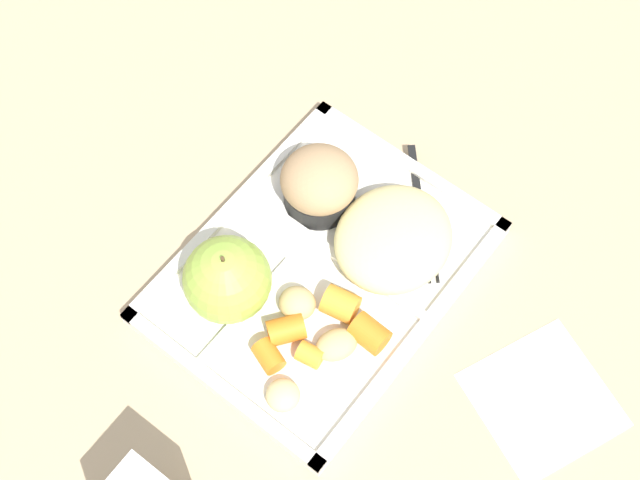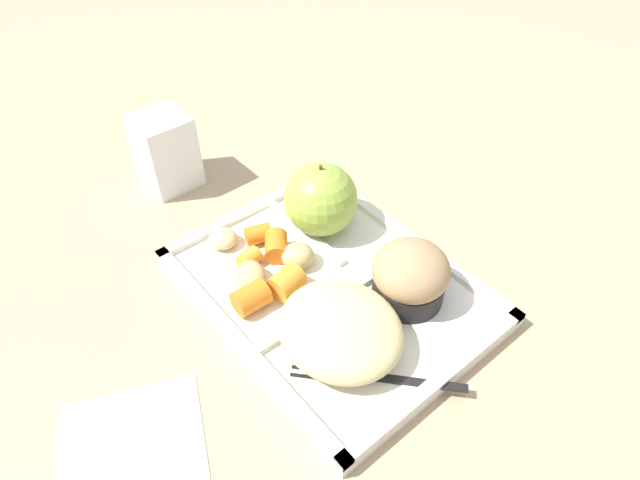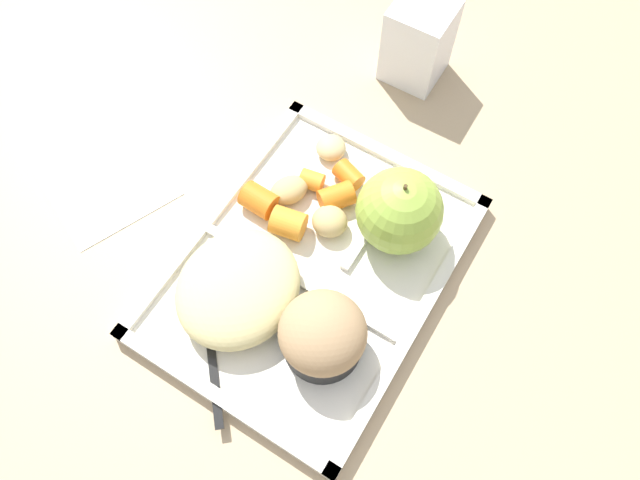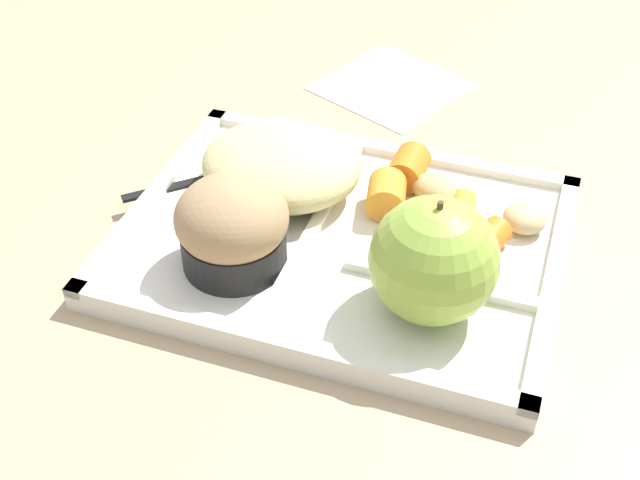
# 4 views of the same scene
# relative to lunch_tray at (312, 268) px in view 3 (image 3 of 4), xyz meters

# --- Properties ---
(ground) EXTENTS (6.00, 6.00, 0.00)m
(ground) POSITION_rel_lunch_tray_xyz_m (0.00, -0.00, -0.01)
(ground) COLOR tan
(lunch_tray) EXTENTS (0.30, 0.23, 0.02)m
(lunch_tray) POSITION_rel_lunch_tray_xyz_m (0.00, 0.00, 0.00)
(lunch_tray) COLOR silver
(lunch_tray) RESTS_ON ground
(green_apple) EXTENTS (0.08, 0.08, 0.08)m
(green_apple) POSITION_rel_lunch_tray_xyz_m (-0.07, 0.05, 0.05)
(green_apple) COLOR #93B742
(green_apple) RESTS_ON lunch_tray
(bran_muffin) EXTENTS (0.07, 0.07, 0.06)m
(bran_muffin) POSITION_rel_lunch_tray_xyz_m (0.06, 0.05, 0.04)
(bran_muffin) COLOR black
(bran_muffin) RESTS_ON lunch_tray
(carrot_slice_tilted) EXTENTS (0.03, 0.03, 0.02)m
(carrot_slice_tilted) POSITION_rel_lunch_tray_xyz_m (-0.10, -0.02, 0.02)
(carrot_slice_tilted) COLOR orange
(carrot_slice_tilted) RESTS_ON lunch_tray
(carrot_slice_large) EXTENTS (0.03, 0.04, 0.03)m
(carrot_slice_large) POSITION_rel_lunch_tray_xyz_m (-0.02, -0.04, 0.02)
(carrot_slice_large) COLOR orange
(carrot_slice_large) RESTS_ON lunch_tray
(carrot_slice_near_corner) EXTENTS (0.04, 0.04, 0.02)m
(carrot_slice_near_corner) POSITION_rel_lunch_tray_xyz_m (-0.07, -0.02, 0.02)
(carrot_slice_near_corner) COLOR orange
(carrot_slice_near_corner) RESTS_ON lunch_tray
(carrot_slice_small) EXTENTS (0.02, 0.03, 0.02)m
(carrot_slice_small) POSITION_rel_lunch_tray_xyz_m (-0.07, -0.05, 0.01)
(carrot_slice_small) COLOR orange
(carrot_slice_small) RESTS_ON lunch_tray
(carrot_slice_diagonal) EXTENTS (0.03, 0.03, 0.03)m
(carrot_slice_diagonal) POSITION_rel_lunch_tray_xyz_m (-0.03, -0.08, 0.02)
(carrot_slice_diagonal) COLOR orange
(carrot_slice_diagonal) RESTS_ON lunch_tray
(potato_chunk_golden) EXTENTS (0.04, 0.04, 0.02)m
(potato_chunk_golden) POSITION_rel_lunch_tray_xyz_m (-0.12, -0.05, 0.01)
(potato_chunk_golden) COLOR tan
(potato_chunk_golden) RESTS_ON lunch_tray
(potato_chunk_small) EXTENTS (0.04, 0.04, 0.02)m
(potato_chunk_small) POSITION_rel_lunch_tray_xyz_m (-0.04, -0.01, 0.02)
(potato_chunk_small) COLOR tan
(potato_chunk_small) RESTS_ON lunch_tray
(potato_chunk_wedge) EXTENTS (0.05, 0.04, 0.02)m
(potato_chunk_wedge) POSITION_rel_lunch_tray_xyz_m (-0.05, -0.06, 0.02)
(potato_chunk_wedge) COLOR tan
(potato_chunk_wedge) RESTS_ON lunch_tray
(egg_noodle_pile) EXTENTS (0.12, 0.11, 0.04)m
(egg_noodle_pile) POSITION_rel_lunch_tray_xyz_m (0.06, -0.04, 0.03)
(egg_noodle_pile) COLOR #D6C684
(egg_noodle_pile) RESTS_ON lunch_tray
(meatball_front) EXTENTS (0.04, 0.04, 0.04)m
(meatball_front) POSITION_rel_lunch_tray_xyz_m (0.05, -0.03, 0.02)
(meatball_front) COLOR #755B4C
(meatball_front) RESTS_ON lunch_tray
(meatball_back) EXTENTS (0.03, 0.03, 0.03)m
(meatball_back) POSITION_rel_lunch_tray_xyz_m (0.06, -0.04, 0.02)
(meatball_back) COLOR brown
(meatball_back) RESTS_ON lunch_tray
(meatball_side) EXTENTS (0.03, 0.03, 0.03)m
(meatball_side) POSITION_rel_lunch_tray_xyz_m (0.06, -0.04, 0.02)
(meatball_side) COLOR brown
(meatball_side) RESTS_ON lunch_tray
(meatball_center) EXTENTS (0.04, 0.04, 0.04)m
(meatball_center) POSITION_rel_lunch_tray_xyz_m (0.09, -0.04, 0.02)
(meatball_center) COLOR brown
(meatball_center) RESTS_ON lunch_tray
(plastic_fork) EXTENTS (0.12, 0.11, 0.00)m
(plastic_fork) POSITION_rel_lunch_tray_xyz_m (0.10, -0.05, 0.01)
(plastic_fork) COLOR black
(plastic_fork) RESTS_ON lunch_tray
(milk_carton) EXTENTS (0.06, 0.06, 0.09)m
(milk_carton) POSITION_rel_lunch_tray_xyz_m (-0.27, -0.03, 0.04)
(milk_carton) COLOR white
(milk_carton) RESTS_ON ground
(paper_napkin) EXTENTS (0.15, 0.15, 0.00)m
(paper_napkin) POSITION_rel_lunch_tray_xyz_m (0.03, -0.23, -0.01)
(paper_napkin) COLOR white
(paper_napkin) RESTS_ON ground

